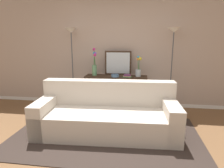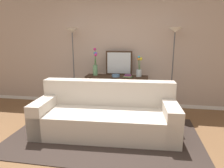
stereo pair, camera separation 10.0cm
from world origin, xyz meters
name	(u,v)px [view 1 (the left image)]	position (x,y,z in m)	size (l,w,h in m)	color
ground_plane	(88,157)	(0.00, 0.00, -0.01)	(16.00, 16.00, 0.02)	brown
back_wall	(112,52)	(0.00, 2.39, 1.32)	(12.00, 0.15, 2.65)	white
area_rug	(106,135)	(0.14, 0.65, 0.01)	(3.18, 1.91, 0.01)	#332823
couch	(107,115)	(0.14, 0.81, 0.31)	(2.46, 1.08, 0.88)	beige
console_table	(116,86)	(0.15, 2.01, 0.56)	(1.42, 0.38, 0.80)	#382619
floor_lamp_left	(72,46)	(-0.89, 2.03, 1.47)	(0.28, 0.28, 1.87)	#4C4C51
floor_lamp_right	(173,47)	(1.38, 2.03, 1.46)	(0.28, 0.28, 1.86)	#4C4C51
wall_mirror	(118,63)	(0.18, 2.17, 1.07)	(0.62, 0.02, 0.56)	#382619
vase_tall_flowers	(94,65)	(-0.35, 2.01, 1.03)	(0.11, 0.13, 0.64)	#669E6B
vase_short_flowers	(138,70)	(0.66, 2.01, 0.95)	(0.13, 0.12, 0.47)	silver
fruit_bowl	(115,76)	(0.14, 1.89, 0.83)	(0.18, 0.18, 0.06)	#4C7093
book_stack	(127,76)	(0.42, 1.89, 0.82)	(0.20, 0.16, 0.06)	#236033
book_row_under_console	(101,106)	(-0.22, 2.01, 0.06)	(0.42, 0.17, 0.13)	navy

